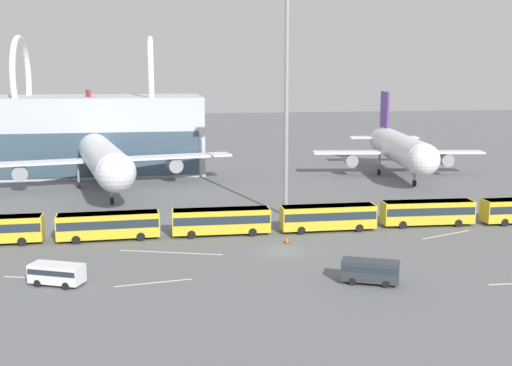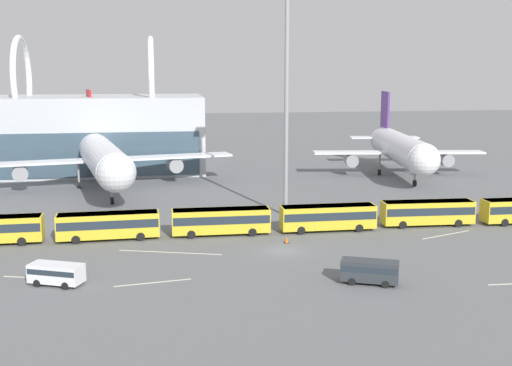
% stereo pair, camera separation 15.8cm
% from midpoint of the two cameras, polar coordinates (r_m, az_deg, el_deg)
% --- Properties ---
extents(ground_plane, '(440.00, 440.00, 0.00)m').
position_cam_midpoint_polar(ground_plane, '(71.01, 2.32, -6.04)').
color(ground_plane, slate).
extents(airliner_at_gate_near, '(45.38, 43.71, 15.83)m').
position_cam_midpoint_polar(airliner_at_gate_near, '(109.72, -13.72, 2.43)').
color(airliner_at_gate_near, silver).
rests_on(airliner_at_gate_near, ground_plane).
extents(airliner_at_gate_far, '(32.07, 35.98, 15.15)m').
position_cam_midpoint_polar(airliner_at_gate_far, '(121.92, 12.62, 3.05)').
color(airliner_at_gate_far, white).
rests_on(airliner_at_gate_far, ground_plane).
extents(shuttle_bus_1, '(11.83, 3.05, 3.20)m').
position_cam_midpoint_polar(shuttle_bus_1, '(76.87, -13.04, -3.59)').
color(shuttle_bus_1, gold).
rests_on(shuttle_bus_1, ground_plane).
extents(shuttle_bus_2, '(11.77, 2.77, 3.20)m').
position_cam_midpoint_polar(shuttle_bus_2, '(77.18, -3.17, -3.28)').
color(shuttle_bus_2, gold).
rests_on(shuttle_bus_2, ground_plane).
extents(shuttle_bus_3, '(11.75, 2.71, 3.20)m').
position_cam_midpoint_polar(shuttle_bus_3, '(79.48, 6.37, -2.93)').
color(shuttle_bus_3, gold).
rests_on(shuttle_bus_3, ground_plane).
extents(shuttle_bus_4, '(11.84, 3.08, 3.20)m').
position_cam_midpoint_polar(shuttle_bus_4, '(84.47, 14.95, -2.44)').
color(shuttle_bus_4, gold).
rests_on(shuttle_bus_4, ground_plane).
extents(service_van_foreground, '(5.37, 3.82, 2.00)m').
position_cam_midpoint_polar(service_van_foreground, '(62.59, -17.36, -7.61)').
color(service_van_foreground, silver).
rests_on(service_van_foreground, ground_plane).
extents(service_van_crossing, '(5.61, 3.87, 2.21)m').
position_cam_midpoint_polar(service_van_crossing, '(61.08, 10.05, -7.63)').
color(service_van_crossing, '#2D3338').
rests_on(service_van_crossing, ground_plane).
extents(floodlight_mast, '(2.05, 2.05, 31.11)m').
position_cam_midpoint_polar(floodlight_mast, '(85.48, 2.69, 8.99)').
color(floodlight_mast, gray).
rests_on(floodlight_mast, ground_plane).
extents(lane_stripe_0, '(7.47, 3.15, 0.01)m').
position_cam_midpoint_polar(lane_stripe_0, '(80.95, 16.50, -4.42)').
color(lane_stripe_0, silver).
rests_on(lane_stripe_0, ground_plane).
extents(lane_stripe_1, '(7.23, 1.32, 0.01)m').
position_cam_midpoint_polar(lane_stripe_1, '(61.52, -9.16, -8.75)').
color(lane_stripe_1, silver).
rests_on(lane_stripe_1, ground_plane).
extents(lane_stripe_2, '(11.09, 3.74, 0.01)m').
position_cam_midpoint_polar(lane_stripe_2, '(70.96, -7.68, -6.14)').
color(lane_stripe_2, silver).
rests_on(lane_stripe_2, ground_plane).
extents(lane_stripe_4, '(6.64, 2.23, 0.01)m').
position_cam_midpoint_polar(lane_stripe_4, '(65.54, -18.91, -7.99)').
color(lane_stripe_4, silver).
rests_on(lane_stripe_4, ground_plane).
extents(traffic_cone_0, '(0.58, 0.58, 0.71)m').
position_cam_midpoint_polar(traffic_cone_0, '(74.07, 2.70, -5.08)').
color(traffic_cone_0, black).
rests_on(traffic_cone_0, ground_plane).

